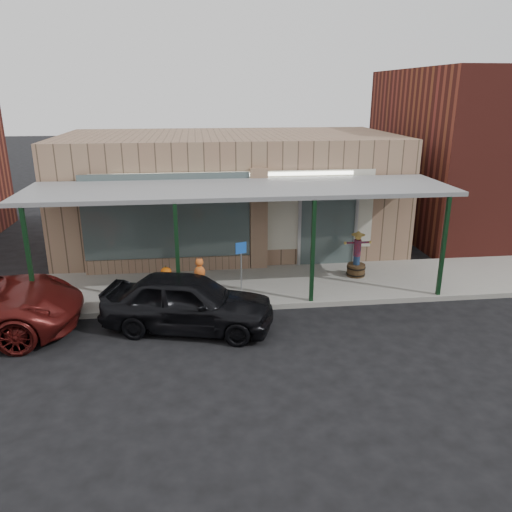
{
  "coord_description": "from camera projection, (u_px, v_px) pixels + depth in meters",
  "views": [
    {
      "loc": [
        -1.23,
        -10.32,
        5.69
      ],
      "look_at": [
        0.32,
        2.6,
        1.36
      ],
      "focal_mm": 35.0,
      "sensor_mm": 36.0,
      "label": 1
    }
  ],
  "objects": [
    {
      "name": "parked_sedan",
      "position": [
        188.0,
        302.0,
        12.34
      ],
      "size": [
        4.53,
        2.72,
        1.56
      ],
      "rotation": [
        0.0,
        0.0,
        1.32
      ],
      "color": "black",
      "rests_on": "ground"
    },
    {
      "name": "handicap_sign",
      "position": [
        241.0,
        261.0,
        13.94
      ],
      "size": [
        0.31,
        0.13,
        1.55
      ],
      "rotation": [
        0.0,
        0.0,
        0.35
      ],
      "color": "gray",
      "rests_on": "sidewalk"
    },
    {
      "name": "awning",
      "position": [
        241.0,
        190.0,
        14.07
      ],
      "size": [
        12.0,
        3.0,
        3.04
      ],
      "color": "slate",
      "rests_on": "ground"
    },
    {
      "name": "barrel_pumpkin",
      "position": [
        166.0,
        280.0,
        14.65
      ],
      "size": [
        0.68,
        0.68,
        0.69
      ],
      "rotation": [
        0.0,
        0.0,
        -0.18
      ],
      "color": "#4A391D",
      "rests_on": "sidewalk"
    },
    {
      "name": "block_buildings_near",
      "position": [
        279.0,
        143.0,
        19.37
      ],
      "size": [
        61.0,
        8.0,
        8.0
      ],
      "color": "maroon",
      "rests_on": "ground"
    },
    {
      "name": "storefront",
      "position": [
        230.0,
        191.0,
        18.69
      ],
      "size": [
        12.0,
        6.25,
        4.2
      ],
      "color": "#927359",
      "rests_on": "ground"
    },
    {
      "name": "sidewalk",
      "position": [
        242.0,
        287.0,
        15.03
      ],
      "size": [
        40.0,
        3.2,
        0.15
      ],
      "primitive_type": "cube",
      "color": "gray",
      "rests_on": "ground"
    },
    {
      "name": "ground",
      "position": [
        256.0,
        347.0,
        11.66
      ],
      "size": [
        120.0,
        120.0,
        0.0
      ],
      "primitive_type": "plane",
      "color": "black",
      "rests_on": "ground"
    },
    {
      "name": "barrel_scarecrow",
      "position": [
        357.0,
        261.0,
        15.55
      ],
      "size": [
        0.86,
        0.73,
        1.46
      ],
      "rotation": [
        0.0,
        0.0,
        -0.38
      ],
      "color": "#4A391D",
      "rests_on": "sidewalk"
    }
  ]
}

